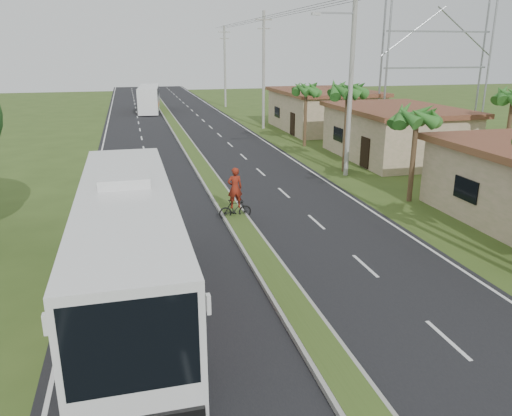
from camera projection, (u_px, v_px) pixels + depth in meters
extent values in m
plane|color=#374D1C|center=(327.00, 359.00, 12.73)|extent=(180.00, 180.00, 0.00)
cube|color=black|center=(207.00, 175.00, 31.20)|extent=(14.00, 160.00, 0.02)
cube|color=gray|center=(207.00, 174.00, 31.17)|extent=(1.20, 160.00, 0.17)
cube|color=#374D1C|center=(207.00, 173.00, 31.14)|extent=(0.95, 160.00, 0.02)
cube|color=silver|center=(95.00, 182.00, 29.63)|extent=(0.12, 160.00, 0.01)
cube|color=silver|center=(308.00, 170.00, 32.77)|extent=(0.12, 160.00, 0.01)
cube|color=tan|center=(395.00, 135.00, 35.81)|extent=(7.00, 10.00, 3.35)
cube|color=#59261F|center=(397.00, 109.00, 35.25)|extent=(7.60, 10.60, 0.32)
cube|color=tan|center=(323.00, 111.00, 48.72)|extent=(8.00, 11.00, 3.50)
cube|color=#59261F|center=(324.00, 91.00, 48.14)|extent=(8.60, 11.60, 0.32)
cylinder|color=#473321|center=(413.00, 158.00, 25.31)|extent=(0.26, 0.26, 4.60)
cylinder|color=#473321|center=(346.00, 130.00, 31.51)|extent=(0.26, 0.26, 5.40)
cylinder|color=#473321|center=(305.00, 116.00, 40.03)|extent=(0.26, 0.26, 4.80)
cylinder|color=#473321|center=(508.00, 136.00, 29.88)|extent=(0.26, 0.26, 5.20)
cylinder|color=gray|center=(351.00, 77.00, 29.52)|extent=(0.28, 0.28, 12.00)
cube|color=gray|center=(335.00, 13.00, 28.17)|extent=(2.40, 0.10, 0.10)
cylinder|color=gray|center=(264.00, 71.00, 48.14)|extent=(0.28, 0.28, 11.00)
cube|color=gray|center=(264.00, 20.00, 46.71)|extent=(1.60, 0.12, 0.12)
cube|color=gray|center=(264.00, 29.00, 46.95)|extent=(1.20, 0.10, 0.10)
cylinder|color=gray|center=(225.00, 67.00, 66.69)|extent=(0.28, 0.28, 10.50)
cube|color=gray|center=(224.00, 32.00, 65.34)|extent=(1.60, 0.12, 0.12)
cube|color=gray|center=(224.00, 38.00, 65.58)|extent=(1.20, 0.10, 0.10)
cylinder|color=gray|center=(387.00, 68.00, 42.12)|extent=(0.18, 0.18, 12.00)
cylinder|color=gray|center=(488.00, 67.00, 44.46)|extent=(0.18, 0.18, 12.00)
cylinder|color=gray|center=(381.00, 68.00, 43.05)|extent=(0.18, 0.18, 12.00)
cylinder|color=gray|center=(481.00, 67.00, 45.38)|extent=(0.18, 0.18, 12.00)
cube|color=gray|center=(436.00, 68.00, 43.75)|extent=(10.00, 0.14, 0.14)
cube|color=gray|center=(439.00, 31.00, 42.84)|extent=(10.00, 0.14, 0.14)
cube|color=silver|center=(129.00, 245.00, 14.52)|extent=(2.66, 12.50, 3.28)
cube|color=black|center=(127.00, 215.00, 14.88)|extent=(2.70, 10.00, 1.31)
cube|color=black|center=(132.00, 346.00, 8.66)|extent=(2.34, 0.15, 1.84)
cube|color=red|center=(132.00, 284.00, 13.57)|extent=(2.68, 5.42, 0.57)
cube|color=#FFAD15|center=(131.00, 269.00, 15.09)|extent=(2.67, 3.13, 0.26)
cube|color=silver|center=(124.00, 175.00, 15.13)|extent=(1.47, 2.50, 0.29)
cylinder|color=black|center=(83.00, 380.00, 11.07)|extent=(0.34, 1.08, 1.08)
cylinder|color=black|center=(188.00, 364.00, 11.63)|extent=(0.34, 1.08, 1.08)
cylinder|color=black|center=(97.00, 255.00, 17.79)|extent=(0.34, 1.08, 1.08)
cylinder|color=black|center=(164.00, 249.00, 18.35)|extent=(0.34, 1.08, 1.08)
cube|color=white|center=(149.00, 98.00, 62.83)|extent=(3.22, 10.86, 2.98)
cube|color=black|center=(149.00, 91.00, 62.99)|extent=(3.04, 8.08, 1.01)
cube|color=orange|center=(149.00, 104.00, 62.12)|extent=(2.80, 5.30, 0.33)
cylinder|color=black|center=(140.00, 112.00, 58.87)|extent=(0.35, 0.91, 0.89)
cylinder|color=black|center=(157.00, 112.00, 59.19)|extent=(0.35, 0.91, 0.89)
cylinder|color=black|center=(143.00, 105.00, 66.74)|extent=(0.35, 0.91, 0.89)
cylinder|color=black|center=(159.00, 105.00, 67.06)|extent=(0.35, 0.91, 0.89)
imported|color=black|center=(235.00, 209.00, 23.10)|extent=(1.57, 0.52, 0.93)
imported|color=maroon|center=(235.00, 188.00, 22.79)|extent=(0.72, 0.49, 1.90)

